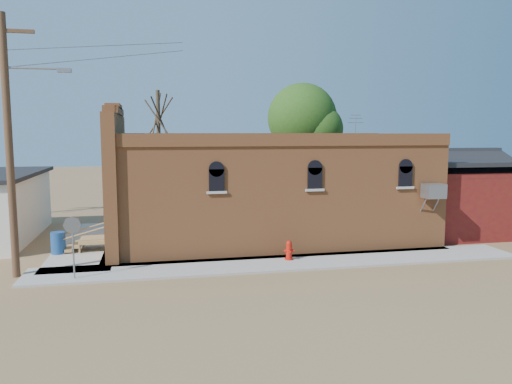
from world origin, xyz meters
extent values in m
plane|color=brown|center=(0.00, 0.00, 0.00)|extent=(120.00, 120.00, 0.00)
cube|color=#9E9991|center=(1.50, 0.90, 0.04)|extent=(19.00, 2.20, 0.08)
cube|color=#9E9991|center=(-6.30, 6.00, 0.04)|extent=(2.60, 10.00, 0.08)
cube|color=#BE6C3A|center=(2.00, 5.50, 2.25)|extent=(14.00, 7.00, 4.50)
cube|color=black|center=(2.00, 5.50, 4.55)|extent=(13.80, 6.80, 0.12)
cube|color=#BE6C3A|center=(-5.00, 5.50, 2.90)|extent=(0.50, 7.40, 5.80)
cube|color=navy|center=(-5.30, 4.30, 4.00)|extent=(0.08, 1.10, 1.56)
cube|color=gray|center=(8.10, 1.55, 2.60)|extent=(0.85, 0.65, 0.60)
cube|color=maroon|center=(11.50, 5.50, 1.60)|extent=(5.00, 6.00, 3.20)
cylinder|color=#4A361D|center=(-8.20, 1.20, 4.50)|extent=(0.26, 0.26, 9.00)
cube|color=#4A361D|center=(-8.20, 1.20, 8.40)|extent=(2.00, 0.12, 0.12)
cylinder|color=gray|center=(-7.30, 1.20, 7.20)|extent=(1.80, 0.08, 0.08)
cube|color=gray|center=(-6.30, 1.20, 7.15)|extent=(0.45, 0.22, 0.14)
cylinder|color=#4F3B2D|center=(-3.00, 13.00, 3.75)|extent=(0.24, 0.24, 7.50)
cylinder|color=#4F3B2D|center=(6.00, 13.50, 3.15)|extent=(0.28, 0.28, 6.30)
sphere|color=#214A15|center=(6.00, 13.50, 5.95)|extent=(4.40, 4.40, 4.40)
cylinder|color=red|center=(1.73, 1.23, 0.11)|extent=(0.41, 0.41, 0.06)
cylinder|color=red|center=(1.73, 1.23, 0.43)|extent=(0.28, 0.28, 0.57)
sphere|color=red|center=(1.73, 1.23, 0.72)|extent=(0.23, 0.23, 0.23)
cylinder|color=red|center=(1.73, 1.08, 0.43)|extent=(0.13, 0.15, 0.10)
cylinder|color=red|center=(1.59, 1.23, 0.43)|extent=(0.15, 0.13, 0.10)
cylinder|color=red|center=(1.88, 1.23, 0.43)|extent=(0.15, 0.13, 0.10)
cylinder|color=gray|center=(-6.14, 0.31, 1.05)|extent=(0.06, 0.06, 1.94)
cylinder|color=gray|center=(-6.14, 0.29, 1.93)|extent=(0.57, 0.16, 0.58)
cylinder|color=red|center=(-6.14, 0.33, 1.93)|extent=(0.57, 0.16, 0.58)
cylinder|color=navy|center=(-7.30, 4.15, 0.53)|extent=(0.72, 0.72, 0.89)
camera|label=1|loc=(-3.47, -17.21, 5.05)|focal=35.00mm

